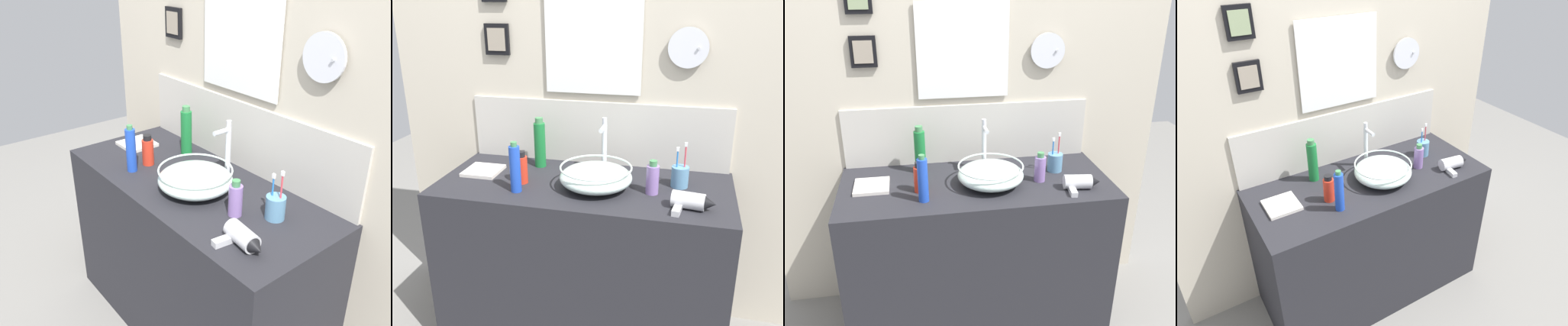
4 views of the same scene
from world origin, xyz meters
TOP-DOWN VIEW (x-y plane):
  - ground_plane at (0.00, 0.00)m, footprint 6.00×6.00m
  - vanity_counter at (0.00, 0.00)m, footprint 1.32×0.57m
  - back_panel at (-0.00, 0.31)m, footprint 2.12×0.10m
  - glass_bowl_sink at (0.06, -0.04)m, footprint 0.32×0.32m
  - faucet at (0.06, 0.14)m, footprint 0.02×0.09m
  - hair_drier at (0.47, -0.15)m, footprint 0.18×0.13m
  - toothbrush_cup at (0.42, 0.07)m, footprint 0.08×0.08m
  - lotion_bottle at (-0.27, -0.05)m, footprint 0.05×0.05m
  - spray_bottle at (-0.26, -0.15)m, footprint 0.05×0.05m
  - shampoo_bottle at (0.31, -0.04)m, footprint 0.05×0.05m
  - soap_dispenser at (-0.26, 0.16)m, footprint 0.05×0.05m
  - hand_towel at (-0.50, 0.02)m, footprint 0.16×0.17m

SIDE VIEW (x-z plane):
  - ground_plane at x=0.00m, z-range 0.00..0.00m
  - vanity_counter at x=0.00m, z-range 0.00..0.83m
  - hand_towel at x=-0.50m, z-range 0.83..0.84m
  - hair_drier at x=0.47m, z-range 0.82..0.89m
  - toothbrush_cup at x=0.42m, z-range 0.77..0.98m
  - glass_bowl_sink at x=0.06m, z-range 0.83..0.93m
  - shampoo_bottle at x=0.31m, z-range 0.82..0.97m
  - lotion_bottle at x=-0.27m, z-range 0.82..0.97m
  - spray_bottle at x=-0.26m, z-range 0.82..1.04m
  - soap_dispenser at x=-0.26m, z-range 0.82..1.07m
  - faucet at x=0.06m, z-range 0.84..1.11m
  - back_panel at x=0.00m, z-range 0.00..2.50m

